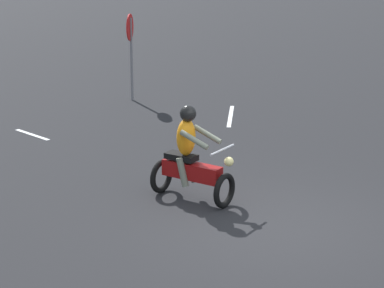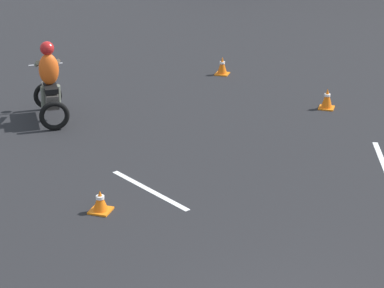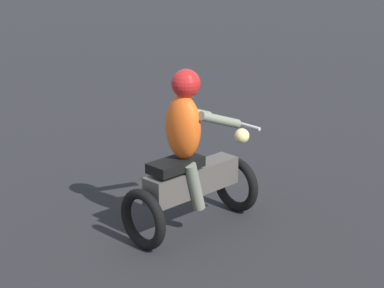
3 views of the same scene
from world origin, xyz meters
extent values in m
torus|color=black|center=(-6.99, 7.08, 0.30)|extent=(0.56, 0.41, 0.60)
torus|color=black|center=(-6.27, 6.00, 0.30)|extent=(0.56, 0.41, 0.60)
cube|color=#4C4742|center=(-6.63, 6.54, 0.52)|extent=(0.81, 1.05, 0.28)
cube|color=black|center=(-6.51, 6.36, 0.74)|extent=(0.53, 0.61, 0.10)
cylinder|color=silver|center=(-6.96, 7.04, 1.00)|extent=(0.60, 0.42, 0.04)
sphere|color=#F2E08C|center=(-7.04, 7.15, 0.82)|extent=(0.22, 0.22, 0.16)
ellipsoid|color=#EA5919|center=(-6.57, 6.44, 1.10)|extent=(0.49, 0.45, 0.64)
cylinder|color=slate|center=(-6.56, 6.80, 1.15)|extent=(0.38, 0.51, 0.27)
cylinder|color=slate|center=(-6.90, 6.58, 1.15)|extent=(0.38, 0.51, 0.27)
cylinder|color=slate|center=(-6.46, 6.53, 0.52)|extent=(0.24, 0.27, 0.51)
cylinder|color=slate|center=(-6.69, 6.38, 0.52)|extent=(0.24, 0.27, 0.51)
sphere|color=red|center=(-6.59, 6.47, 1.52)|extent=(0.39, 0.39, 0.28)
camera|label=1|loc=(-10.86, -0.38, 4.58)|focal=70.00mm
camera|label=2|loc=(0.51, -6.39, 5.31)|focal=70.00mm
camera|label=3|loc=(0.17, 5.23, 3.20)|focal=70.00mm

